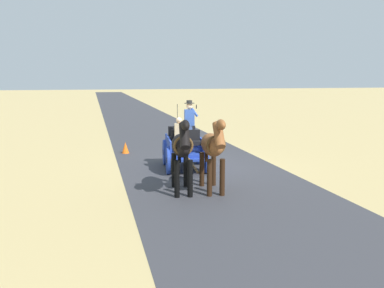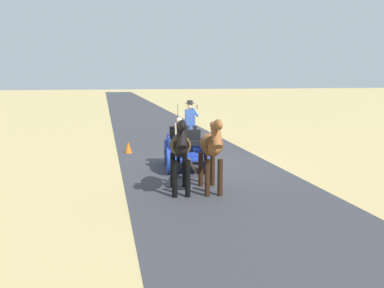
# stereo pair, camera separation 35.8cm
# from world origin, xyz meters

# --- Properties ---
(ground_plane) EXTENTS (200.00, 200.00, 0.00)m
(ground_plane) POSITION_xyz_m (0.00, 0.00, 0.00)
(ground_plane) COLOR tan
(road_surface) EXTENTS (5.76, 160.00, 0.01)m
(road_surface) POSITION_xyz_m (0.00, 0.00, 0.00)
(road_surface) COLOR #38383D
(road_surface) RESTS_ON ground
(horse_drawn_carriage) EXTENTS (1.64, 4.52, 2.50)m
(horse_drawn_carriage) POSITION_xyz_m (0.58, 0.15, 0.82)
(horse_drawn_carriage) COLOR #1E3899
(horse_drawn_carriage) RESTS_ON ground
(horse_near_side) EXTENTS (0.67, 2.14, 2.21)m
(horse_near_side) POSITION_xyz_m (0.44, 3.20, 1.32)
(horse_near_side) COLOR brown
(horse_near_side) RESTS_ON ground
(horse_off_side) EXTENTS (0.75, 2.14, 2.21)m
(horse_off_side) POSITION_xyz_m (1.32, 3.12, 1.32)
(horse_off_side) COLOR black
(horse_off_side) RESTS_ON ground
(traffic_cone) EXTENTS (0.32, 0.32, 0.50)m
(traffic_cone) POSITION_xyz_m (2.40, -3.46, 0.25)
(traffic_cone) COLOR orange
(traffic_cone) RESTS_ON ground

